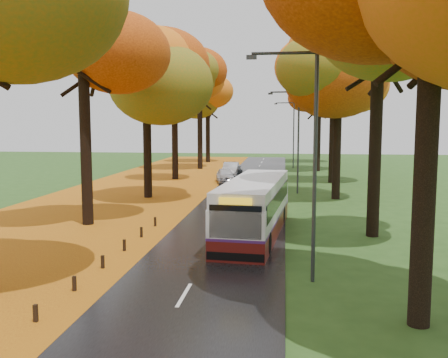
% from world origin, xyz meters
% --- Properties ---
extents(road, '(6.50, 90.00, 0.04)m').
position_xyz_m(road, '(0.00, 25.00, 0.02)').
color(road, black).
rests_on(road, ground).
extents(centre_line, '(0.12, 90.00, 0.01)m').
position_xyz_m(centre_line, '(0.00, 25.00, 0.04)').
color(centre_line, silver).
rests_on(centre_line, road).
extents(leaf_verge, '(12.00, 90.00, 0.02)m').
position_xyz_m(leaf_verge, '(-9.00, 25.00, 0.01)').
color(leaf_verge, '#82320B').
rests_on(leaf_verge, ground).
extents(leaf_drift, '(0.90, 90.00, 0.01)m').
position_xyz_m(leaf_drift, '(-3.05, 25.00, 0.04)').
color(leaf_drift, orange).
rests_on(leaf_drift, road).
extents(trees_left, '(9.20, 74.00, 13.88)m').
position_xyz_m(trees_left, '(-7.18, 27.06, 9.53)').
color(trees_left, black).
rests_on(trees_left, ground).
extents(trees_right, '(9.30, 74.20, 13.96)m').
position_xyz_m(trees_right, '(7.19, 26.91, 9.69)').
color(trees_right, black).
rests_on(trees_right, ground).
extents(bollard_row, '(0.11, 23.51, 0.52)m').
position_xyz_m(bollard_row, '(-3.70, 4.70, 0.26)').
color(bollard_row, black).
rests_on(bollard_row, ground).
extents(streetlamp_near, '(2.45, 0.18, 8.00)m').
position_xyz_m(streetlamp_near, '(3.95, 8.00, 4.71)').
color(streetlamp_near, '#333538').
rests_on(streetlamp_near, ground).
extents(streetlamp_mid, '(2.45, 0.18, 8.00)m').
position_xyz_m(streetlamp_mid, '(3.95, 30.00, 4.71)').
color(streetlamp_mid, '#333538').
rests_on(streetlamp_mid, ground).
extents(streetlamp_far, '(2.45, 0.18, 8.00)m').
position_xyz_m(streetlamp_far, '(3.95, 52.00, 4.71)').
color(streetlamp_far, '#333538').
rests_on(streetlamp_far, ground).
extents(bus, '(3.30, 10.62, 2.75)m').
position_xyz_m(bus, '(1.73, 14.93, 1.48)').
color(bus, '#56110D').
rests_on(bus, road).
extents(car_white, '(2.28, 4.11, 1.32)m').
position_xyz_m(car_white, '(-2.27, 36.15, 0.70)').
color(car_white, silver).
rests_on(car_white, road).
extents(car_silver, '(1.53, 4.27, 1.40)m').
position_xyz_m(car_silver, '(-2.35, 41.70, 0.74)').
color(car_silver, '#ABAEB3').
rests_on(car_silver, road).
extents(car_dark, '(2.72, 4.59, 1.25)m').
position_xyz_m(car_dark, '(-2.35, 43.13, 0.66)').
color(car_dark, black).
rests_on(car_dark, road).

